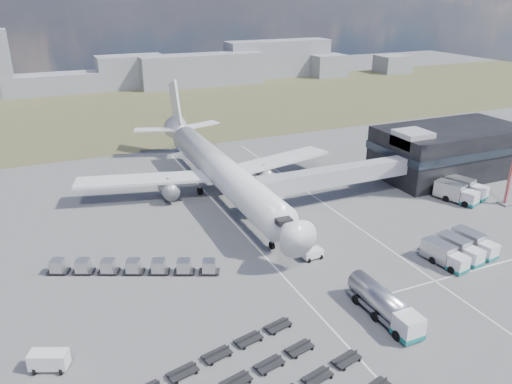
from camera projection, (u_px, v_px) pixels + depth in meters
name	position (u px, v px, depth m)	size (l,w,h in m)	color
ground	(300.00, 277.00, 67.18)	(420.00, 420.00, 0.00)	#565659
grass_strip	(137.00, 111.00, 160.53)	(420.00, 90.00, 0.01)	brown
lane_markings	(349.00, 253.00, 73.37)	(47.12, 110.00, 0.01)	silver
terminal	(449.00, 150.00, 103.40)	(30.40, 16.40, 11.00)	black
jet_bridge	(325.00, 178.00, 88.56)	(30.30, 3.80, 7.05)	#939399
airliner	(218.00, 168.00, 92.67)	(51.59, 64.53, 17.62)	silver
skyline	(37.00, 73.00, 181.53)	(302.87, 22.91, 23.52)	gray
fuel_tanker	(384.00, 305.00, 58.30)	(3.06, 11.16, 3.59)	silver
pushback_tug	(312.00, 254.00, 71.74)	(3.03, 1.71, 1.39)	silver
utility_van	(49.00, 361.00, 50.53)	(3.80, 1.72, 2.07)	silver
catering_truck	(253.00, 185.00, 95.64)	(3.10, 6.06, 2.66)	silver
service_trucks_near	(460.00, 249.00, 71.53)	(9.95, 8.11, 2.74)	silver
service_trucks_far	(461.00, 190.00, 92.03)	(8.68, 9.45, 3.11)	silver
uld_row	(133.00, 266.00, 67.77)	(22.09, 11.13, 1.82)	black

